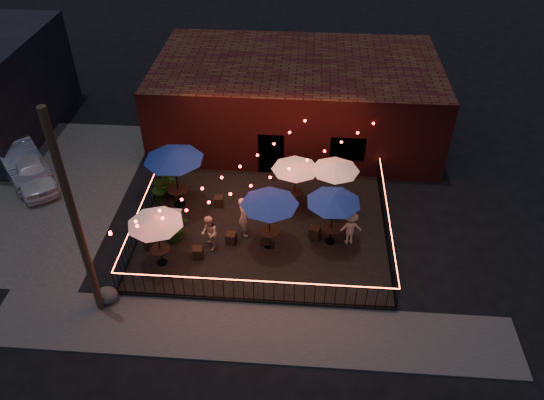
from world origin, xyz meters
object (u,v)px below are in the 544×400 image
at_px(cafe_table_1, 173,156).
at_px(cafe_table_4, 334,199).
at_px(utility_pole, 76,222).
at_px(cafe_table_5, 335,168).
at_px(cafe_table_2, 270,201).
at_px(cafe_table_0, 155,221).
at_px(cafe_table_3, 295,166).
at_px(boulder, 107,295).
at_px(cooler, 174,219).

height_order(cafe_table_1, cafe_table_4, cafe_table_1).
bearing_deg(utility_pole, cafe_table_5, 37.06).
bearing_deg(cafe_table_2, cafe_table_4, 9.87).
distance_m(cafe_table_0, cafe_table_3, 6.32).
distance_m(utility_pole, boulder, 3.69).
bearing_deg(cafe_table_1, boulder, -104.50).
bearing_deg(cafe_table_5, cafe_table_0, -148.84).
distance_m(cafe_table_1, cafe_table_3, 5.04).
bearing_deg(cafe_table_3, cafe_table_4, -55.89).
height_order(cafe_table_0, cafe_table_2, cafe_table_2).
xyz_separation_m(utility_pole, boulder, (0.17, 0.31, -3.67)).
bearing_deg(cafe_table_1, cafe_table_3, 4.14).
xyz_separation_m(cafe_table_1, cafe_table_4, (6.54, -1.91, -0.38)).
height_order(cafe_table_1, cafe_table_3, cafe_table_1).
bearing_deg(cafe_table_3, cafe_table_1, -175.86).
distance_m(cafe_table_1, cafe_table_2, 4.75).
bearing_deg(cafe_table_2, cafe_table_5, 47.06).
relative_size(cafe_table_4, cooler, 3.34).
bearing_deg(cafe_table_0, boulder, -127.88).
xyz_separation_m(utility_pole, cafe_table_3, (6.60, 6.22, -1.82)).
bearing_deg(cafe_table_0, utility_pole, -126.65).
xyz_separation_m(utility_pole, cafe_table_5, (8.25, 6.23, -1.80)).
bearing_deg(cafe_table_1, cafe_table_2, -29.39).
height_order(cafe_table_1, boulder, cafe_table_1).
height_order(cafe_table_0, cafe_table_3, cafe_table_0).
relative_size(cooler, boulder, 0.98).
bearing_deg(cooler, cafe_table_4, -1.25).
relative_size(utility_pole, cafe_table_2, 3.24).
bearing_deg(cafe_table_4, cafe_table_0, -165.35).
bearing_deg(cafe_table_4, utility_pole, -154.14).
relative_size(cafe_table_3, boulder, 2.66).
relative_size(cafe_table_4, cafe_table_5, 1.22).
height_order(cafe_table_2, cafe_table_3, cafe_table_2).
xyz_separation_m(cafe_table_1, boulder, (-1.43, -5.54, -2.35)).
relative_size(cafe_table_4, boulder, 3.27).
bearing_deg(utility_pole, cooler, 68.33).
bearing_deg(cafe_table_0, cooler, 88.54).
xyz_separation_m(cafe_table_5, boulder, (-8.08, -5.92, -1.87)).
xyz_separation_m(cafe_table_0, cafe_table_3, (4.92, 3.96, -0.07)).
xyz_separation_m(cafe_table_3, cafe_table_5, (1.65, 0.02, 0.02)).
height_order(cafe_table_2, boulder, cafe_table_2).
bearing_deg(utility_pole, cafe_table_1, 74.71).
distance_m(cafe_table_3, boulder, 8.92).
relative_size(cafe_table_1, cooler, 4.04).
relative_size(cafe_table_1, cafe_table_5, 1.48).
height_order(cafe_table_3, cooler, cafe_table_3).
distance_m(cafe_table_4, cafe_table_5, 2.29).
height_order(cafe_table_1, cooler, cafe_table_1).
bearing_deg(utility_pole, cafe_table_2, 31.58).
relative_size(utility_pole, cafe_table_5, 3.57).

